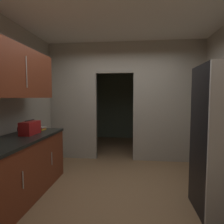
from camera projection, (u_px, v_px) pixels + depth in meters
The scene contains 8 objects.
ground at pixel (118, 193), 2.98m from camera, with size 20.00×20.00×0.00m, color brown.
kitchen_overhead_slab at pixel (121, 21), 3.27m from camera, with size 3.97×7.33×0.06m, color silver.
kitchen_partition at pixel (126, 99), 4.51m from camera, with size 3.57×0.12×2.74m.
adjoining_room_shell at pixel (127, 101), 6.29m from camera, with size 3.57×2.56×2.74m.
lower_cabinet_run at pixel (18, 168), 2.82m from camera, with size 0.68×1.90×0.88m.
upper_cabinet_counterside at pixel (14, 72), 2.71m from camera, with size 0.36×1.71×0.73m.
boombox at pixel (30, 128), 3.08m from camera, with size 0.20×0.36×0.24m.
book_stack at pixel (41, 128), 3.51m from camera, with size 0.15×0.16×0.06m.
Camera 1 is at (0.23, -2.87, 1.47)m, focal length 30.99 mm.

